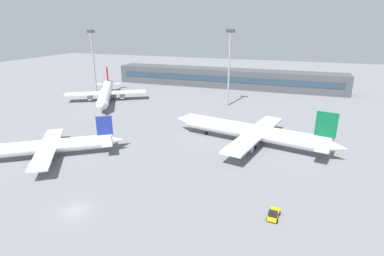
# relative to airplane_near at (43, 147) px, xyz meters

# --- Properties ---
(ground_plane) EXTENTS (400.00, 400.00, 0.00)m
(ground_plane) POSITION_rel_airplane_near_xyz_m (21.64, 24.39, -2.85)
(ground_plane) COLOR slate
(terminal_building) EXTENTS (113.82, 12.13, 9.00)m
(terminal_building) POSITION_rel_airplane_near_xyz_m (21.64, 98.84, 1.66)
(terminal_building) COLOR #3F4247
(terminal_building) RESTS_ON ground_plane
(airplane_near) EXTENTS (32.66, 24.58, 9.33)m
(airplane_near) POSITION_rel_airplane_near_xyz_m (0.00, 0.00, 0.00)
(airplane_near) COLOR white
(airplane_near) RESTS_ON ground_plane
(airplane_mid) EXTENTS (46.40, 32.80, 11.57)m
(airplane_mid) POSITION_rel_airplane_near_xyz_m (45.47, 25.29, 0.68)
(airplane_mid) COLOR silver
(airplane_mid) RESTS_ON ground_plane
(airplane_far) EXTENTS (30.72, 42.17, 11.62)m
(airplane_far) POSITION_rel_airplane_near_xyz_m (-18.29, 53.07, 0.70)
(airplane_far) COLOR silver
(airplane_far) RESTS_ON ground_plane
(baggage_tug_yellow) EXTENTS (2.12, 3.74, 1.75)m
(baggage_tug_yellow) POSITION_rel_airplane_near_xyz_m (54.40, -6.66, -2.05)
(baggage_tug_yellow) COLOR #F2B20C
(baggage_tug_yellow) RESTS_ON ground_plane
(floodlight_tower_west) EXTENTS (3.20, 0.80, 28.66)m
(floodlight_tower_west) POSITION_rel_airplane_near_xyz_m (30.83, 62.78, 13.55)
(floodlight_tower_west) COLOR gray
(floodlight_tower_west) RESTS_ON ground_plane
(floodlight_tower_east) EXTENTS (3.20, 0.80, 28.04)m
(floodlight_tower_east) POSITION_rel_airplane_near_xyz_m (-29.92, 62.76, 13.23)
(floodlight_tower_east) COLOR gray
(floodlight_tower_east) RESTS_ON ground_plane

